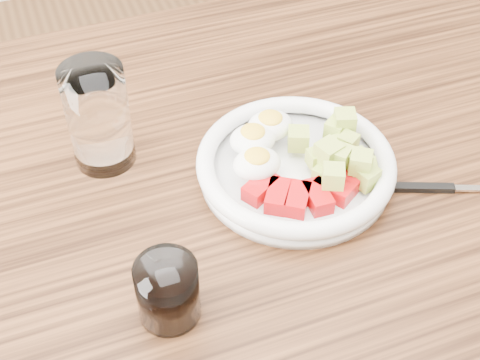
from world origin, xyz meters
name	(u,v)px	position (x,y,z in m)	size (l,w,h in m)	color
dining_table	(250,254)	(0.00, 0.00, 0.67)	(1.50, 0.90, 0.77)	brown
bowl	(296,163)	(0.07, 0.02, 0.79)	(0.24, 0.24, 0.06)	white
fork	(439,188)	(0.22, -0.06, 0.77)	(0.16, 0.08, 0.01)	black
water_glass	(98,117)	(-0.14, 0.13, 0.84)	(0.08, 0.08, 0.14)	white
coffee_glass	(168,291)	(-0.13, -0.12, 0.81)	(0.06, 0.06, 0.07)	white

